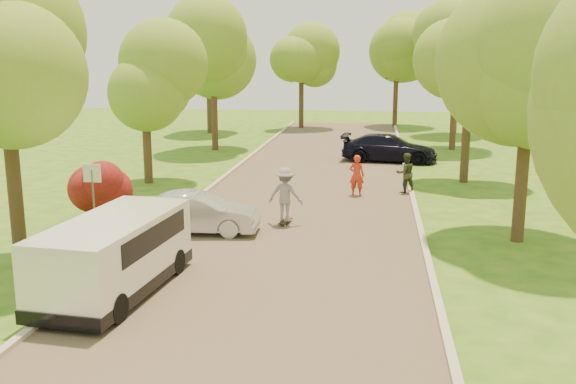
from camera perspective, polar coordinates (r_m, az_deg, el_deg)
The scene contains 23 objects.
ground at distance 15.12m, azimuth -2.59°, elevation -8.69°, with size 100.00×100.00×0.00m, color #2C6217.
road at distance 22.69m, azimuth 1.05°, elevation -1.58°, with size 8.00×60.00×0.01m, color #4C4438.
curb_left at distance 23.49m, azimuth -8.81°, elevation -1.12°, with size 0.18×60.00×0.12m, color #B2AD9E.
curb_right at distance 22.58m, azimuth 11.32°, elevation -1.75°, with size 0.18×60.00×0.12m, color #B2AD9E.
street_sign at distance 20.13m, azimuth -16.97°, elevation 0.68°, with size 0.55×0.06×2.17m.
red_shrub at distance 21.76m, azimuth -16.46°, elevation 0.28°, with size 1.70×1.70×1.95m.
tree_l_mida at distance 17.35m, azimuth -23.40°, elevation 10.50°, with size 4.71×4.60×7.39m.
tree_l_midb at distance 27.57m, azimuth -12.32°, elevation 10.18°, with size 4.30×4.20×6.62m.
tree_l_far at distance 37.01m, azimuth -6.35°, elevation 12.15°, with size 4.92×4.80×7.79m.
tree_r_mida at distance 19.41m, azimuth 21.50°, elevation 11.79°, with size 5.13×5.00×7.95m.
tree_r_midb at distance 28.19m, azimuth 16.28°, elevation 10.61°, with size 4.51×4.40×7.01m.
tree_r_far at distance 38.19m, azimuth 15.17°, elevation 12.35°, with size 5.33×5.20×8.34m.
tree_bg_a at distance 45.35m, azimuth -6.84°, elevation 11.90°, with size 5.12×5.00×7.72m.
tree_bg_b at distance 46.24m, azimuth 15.16°, elevation 11.86°, with size 5.12×5.00×7.95m.
tree_bg_c at distance 48.20m, azimuth 1.46°, elevation 11.64°, with size 4.92×4.80×7.33m.
tree_bg_d at distance 49.93m, azimuth 9.92°, elevation 11.82°, with size 5.12×5.00×7.72m.
minivan at distance 15.14m, azimuth -15.09°, elevation -5.35°, with size 2.28×4.88×1.76m.
silver_sedan at distance 19.82m, azimuth -8.10°, elevation -1.87°, with size 1.32×3.79×1.25m, color #B2B2B7.
dark_sedan at distance 33.33m, azimuth 8.99°, elevation 3.88°, with size 1.98×4.86×1.41m, color black.
longboard at distance 20.76m, azimuth -0.24°, elevation -2.61°, with size 0.38×0.92×0.10m.
skateboarder at distance 20.55m, azimuth -0.24°, elevation -0.21°, with size 1.13×0.65×1.74m, color gray.
person_striped at distance 24.97m, azimuth 6.13°, elevation 1.48°, with size 0.59×0.39×1.61m, color #B82E1B.
person_olive at distance 25.74m, azimuth 10.40°, elevation 1.66°, with size 0.78×0.61×1.60m, color #2C321E.
Camera 1 is at (2.59, -13.90, 5.34)m, focal length 40.00 mm.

